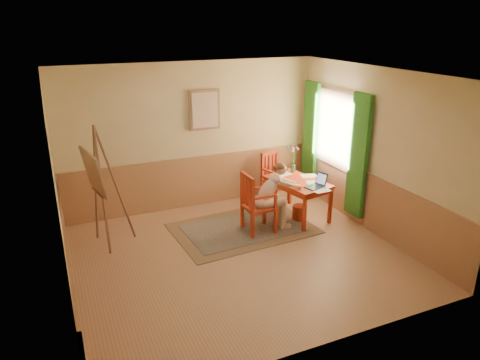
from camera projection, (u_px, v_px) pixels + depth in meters
name	position (u px, v px, depth m)	size (l,w,h in m)	color
room	(239.00, 172.00, 6.56)	(5.04, 4.54, 2.84)	tan
wainscot	(221.00, 208.00, 7.55)	(5.00, 4.50, 1.00)	#AC7852
window	(333.00, 141.00, 8.44)	(0.12, 2.01, 2.20)	white
wall_portrait	(205.00, 110.00, 8.38)	(0.60, 0.05, 0.76)	#976F51
rug	(243.00, 228.00, 7.93)	(2.50, 1.75, 0.02)	#8C7251
table	(297.00, 185.00, 8.21)	(0.93, 1.31, 0.72)	#D24224
chair_left	(256.00, 203.00, 7.65)	(0.50, 0.48, 1.08)	#D24224
chair_back	(274.00, 176.00, 9.08)	(0.53, 0.54, 0.98)	#D24224
figure	(272.00, 194.00, 7.70)	(0.90, 0.39, 1.22)	#D5B08E
laptop	(317.00, 184.00, 7.88)	(0.43, 0.33, 0.23)	#1E2338
papers	(307.00, 181.00, 8.18)	(0.75, 1.26, 0.00)	white
vase	(293.00, 160.00, 8.57)	(0.19, 0.28, 0.53)	#3F724C
wastebasket	(299.00, 213.00, 8.25)	(0.26, 0.26, 0.28)	#9E3A21
easel	(97.00, 177.00, 6.97)	(0.74, 0.90, 2.02)	brown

